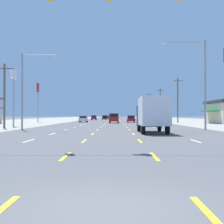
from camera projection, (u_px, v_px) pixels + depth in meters
The scene contains 19 objects.
ground_plane at pixel (114, 122), 71.52m from camera, with size 572.00×572.00×0.00m, color #4C4C4F.
lot_apron_left at pixel (5, 122), 71.79m from camera, with size 28.00×440.00×0.01m, color gray.
lane_markings at pixel (115, 120), 110.02m from camera, with size 10.64×227.60×0.01m.
signal_span_wire at pixel (118, 33), 17.31m from camera, with size 27.67×0.53×9.85m.
box_truck_inner_right_nearest at pixel (152, 113), 29.25m from camera, with size 2.40×7.20×3.23m.
suv_center_turn_near at pixel (114, 118), 66.43m from camera, with size 1.98×4.90×1.98m.
hatchback_inner_right_mid at pixel (131, 119), 72.06m from camera, with size 1.72×3.90×1.54m.
sedan_far_left_midfar at pixel (83, 119), 73.99m from camera, with size 1.80×4.50×1.46m.
hatchback_far_left_far at pixel (94, 118), 106.78m from camera, with size 1.72×3.90×1.54m.
hatchback_inner_left_farther at pixel (105, 117), 116.77m from camera, with size 1.72×3.90×1.54m.
sedan_inner_left_farthest at pixel (107, 117), 129.92m from camera, with size 1.80×4.50×1.46m.
pole_sign_left_row_1 at pixel (14, 84), 46.07m from camera, with size 0.24×2.40×8.11m.
pole_sign_left_row_2 at pixel (38, 93), 73.56m from camera, with size 0.24×1.62×9.03m.
streetlight_left_row_0 at pixel (26, 85), 35.38m from camera, with size 4.13×0.26×8.52m.
streetlight_right_row_0 at pixel (201, 77), 35.18m from camera, with size 4.90×0.26×9.98m.
utility_pole_left_row_0 at pixel (4, 94), 39.91m from camera, with size 2.20×0.26×8.08m.
utility_pole_right_row_1 at pixel (178, 99), 70.15m from camera, with size 2.20×0.26×9.83m.
utility_pole_right_row_2 at pixel (160, 104), 95.37m from camera, with size 2.20×0.26×9.64m.
utility_pole_right_row_3 at pixel (149, 106), 127.22m from camera, with size 2.20×0.26×10.44m.
Camera 1 is at (0.22, -5.54, 1.63)m, focal length 51.15 mm.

